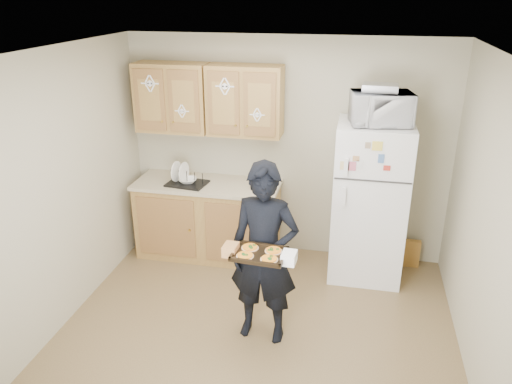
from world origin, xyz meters
TOP-DOWN VIEW (x-y plane):
  - floor at (0.00, 0.00)m, footprint 3.60×3.60m
  - ceiling at (0.00, 0.00)m, footprint 3.60×3.60m
  - wall_back at (0.00, 1.80)m, footprint 3.60×0.04m
  - wall_front at (0.00, -1.80)m, footprint 3.60×0.04m
  - wall_left at (-1.80, 0.00)m, footprint 0.04×3.60m
  - wall_right at (1.80, 0.00)m, footprint 0.04×3.60m
  - refrigerator at (0.95, 1.43)m, footprint 0.75×0.70m
  - base_cabinet at (-0.85, 1.48)m, footprint 1.60×0.60m
  - countertop at (-0.85, 1.48)m, footprint 1.64×0.64m
  - upper_cab_left at (-1.25, 1.61)m, footprint 0.80×0.33m
  - upper_cab_right at (-0.43, 1.61)m, footprint 0.80×0.33m
  - cereal_box at (1.47, 1.67)m, footprint 0.20×0.07m
  - person at (0.07, 0.14)m, footprint 0.63×0.43m
  - baking_tray at (0.09, -0.16)m, footprint 0.44×0.33m
  - pizza_front_left at (-0.01, -0.22)m, footprint 0.14×0.14m
  - pizza_front_right at (0.18, -0.23)m, footprint 0.14×0.14m
  - pizza_back_left at (-0.01, -0.08)m, footprint 0.14×0.14m
  - pizza_back_right at (0.19, -0.09)m, footprint 0.14×0.14m
  - microwave at (0.98, 1.38)m, footprint 0.64×0.49m
  - foil_pan at (0.95, 1.41)m, footprint 0.35×0.25m
  - dish_rack at (-1.06, 1.40)m, footprint 0.46×0.37m
  - bowl at (-1.05, 1.40)m, footprint 0.24×0.24m
  - soap_bottle at (-0.27, 1.42)m, footprint 0.08×0.09m

SIDE VIEW (x-z plane):
  - floor at x=0.00m, z-range 0.00..0.00m
  - cereal_box at x=1.47m, z-range 0.00..0.32m
  - base_cabinet at x=-0.85m, z-range 0.00..0.86m
  - person at x=0.07m, z-range 0.00..1.65m
  - refrigerator at x=0.95m, z-range 0.00..1.70m
  - countertop at x=-0.85m, z-range 0.86..0.90m
  - bowl at x=-1.05m, z-range 0.92..0.97m
  - dish_rack at x=-1.06m, z-range 0.90..1.07m
  - baking_tray at x=0.09m, z-range 0.97..1.01m
  - soap_bottle at x=-0.27m, z-range 0.90..1.08m
  - pizza_front_left at x=-0.01m, z-range 1.00..1.01m
  - pizza_front_right at x=0.18m, z-range 1.00..1.01m
  - pizza_back_left at x=-0.01m, z-range 1.00..1.01m
  - pizza_back_right at x=0.19m, z-range 1.00..1.01m
  - wall_back at x=0.00m, z-range 0.00..2.50m
  - wall_front at x=0.00m, z-range 0.00..2.50m
  - wall_left at x=-1.80m, z-range 0.00..2.50m
  - wall_right at x=1.80m, z-range 0.00..2.50m
  - upper_cab_left at x=-1.25m, z-range 1.45..2.20m
  - upper_cab_right at x=-0.43m, z-range 1.45..2.20m
  - microwave at x=0.98m, z-range 1.70..2.02m
  - foil_pan at x=0.95m, z-range 2.02..2.09m
  - ceiling at x=0.00m, z-range 2.50..2.50m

